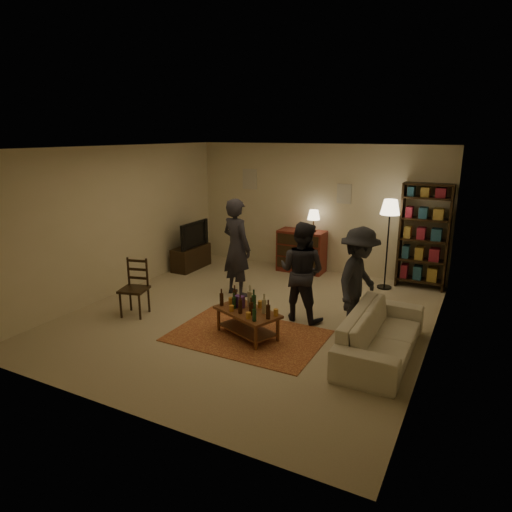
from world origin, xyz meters
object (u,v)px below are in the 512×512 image
Objects in this scene: dresser at (302,250)px; person_by_sofa at (358,281)px; floor_lamp at (390,213)px; coffee_table at (247,313)px; dining_chair at (135,285)px; person_right at (302,272)px; bookshelf at (424,235)px; tv_stand at (191,251)px; person_left at (237,248)px; sofa at (381,334)px.

person_by_sofa reaches higher than dresser.
floor_lamp is 1.07× the size of person_by_sofa.
coffee_table is at bearing 130.07° from person_by_sofa.
dresser is (1.53, 3.50, -0.02)m from dining_chair.
dresser is at bearing 51.47° from dining_chair.
dining_chair is 2.73m from person_right.
bookshelf reaches higher than floor_lamp.
dresser is 2.11m from floor_lamp.
person_right is (0.46, 0.97, 0.43)m from coffee_table.
tv_stand is at bearing 75.72° from person_by_sofa.
bookshelf is (3.97, 3.57, 0.54)m from dining_chair.
dresser is 2.04m from person_left.
bookshelf is at bearing 27.06° from dining_chair.
person_left is at bearing -104.76° from dresser.
bookshelf is 1.12× the size of person_left.
dining_chair is 3.58m from person_by_sofa.
dining_chair is 0.55× the size of floor_lamp.
bookshelf is 1.26× the size of person_right.
person_right reaches higher than dresser.
person_by_sofa reaches higher than sofa.
person_left is (-1.02, 1.49, 0.53)m from coffee_table.
bookshelf reaches higher than tv_stand.
coffee_table is 0.82× the size of dresser.
tv_stand reaches higher than coffee_table.
tv_stand is at bearing 90.68° from dining_chair.
dresser reaches higher than sofa.
coffee_table is 1.71m from person_by_sofa.
dresser is 3.17m from person_by_sofa.
person_left reaches higher than person_right.
person_by_sofa is at bearing 33.18° from coffee_table.
dresser is (-0.51, 3.42, 0.10)m from coffee_table.
person_left is at bearing -145.83° from bookshelf.
floor_lamp is (4.10, 0.62, 1.08)m from tv_stand.
person_by_sofa is (2.40, -0.59, -0.09)m from person_left.
sofa is at bearing 160.87° from person_right.
floor_lamp reaches higher than tv_stand.
person_by_sofa reaches higher than coffee_table.
floor_lamp is at bearing 8.56° from tv_stand.
floor_lamp reaches higher than coffee_table.
sofa is at bearing -79.03° from floor_lamp.
tv_stand is 2.08m from person_left.
bookshelf is 1.17× the size of floor_lamp.
person_right is (-0.88, -2.16, -0.66)m from floor_lamp.
dining_chair is at bearing 112.86° from person_by_sofa.
dresser reaches higher than dining_chair.
person_left reaches higher than tv_stand.
tv_stand is 3.59m from person_right.
floor_lamp is (-0.59, -0.36, 0.43)m from bookshelf.
coffee_table is 0.70× the size of person_right.
floor_lamp is at bearing 28.60° from dining_chair.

